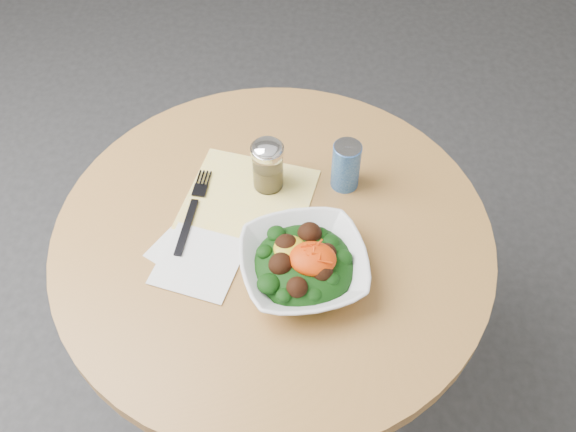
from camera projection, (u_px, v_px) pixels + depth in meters
The scene contains 8 objects.
ground at pixel (277, 385), 1.89m from camera, with size 6.00×6.00×0.00m, color #2B2B2E.
table at pixel (274, 284), 1.46m from camera, with size 0.90×0.90×0.75m.
cloth_napkin at pixel (249, 199), 1.36m from camera, with size 0.26×0.24×0.00m, color yellow.
paper_napkins at pixel (199, 254), 1.27m from camera, with size 0.21×0.24×0.00m.
salad_bowl at pixel (304, 264), 1.22m from camera, with size 0.30×0.30×0.09m.
fork at pixel (193, 208), 1.34m from camera, with size 0.04×0.23×0.00m.
spice_shaker at pixel (268, 165), 1.34m from camera, with size 0.07×0.07×0.12m.
beverage_can at pixel (346, 165), 1.34m from camera, with size 0.06×0.06×0.12m.
Camera 1 is at (0.10, -0.78, 1.79)m, focal length 40.00 mm.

